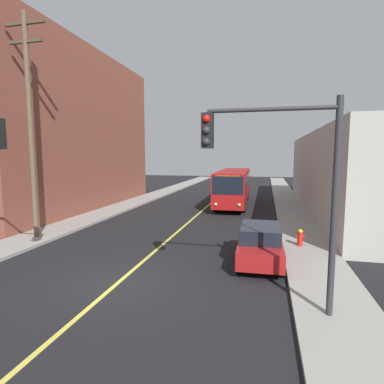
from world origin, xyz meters
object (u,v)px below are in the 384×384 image
parked_car_red (260,243)px  traffic_signal_right_corner (277,166)px  city_bus (234,185)px  utility_pole_near (30,118)px  fire_hydrant (300,237)px

parked_car_red → traffic_signal_right_corner: size_ratio=0.74×
city_bus → traffic_signal_right_corner: bearing=-81.1°
parked_car_red → utility_pole_near: bearing=174.9°
parked_car_red → fire_hydrant: parked_car_red is taller
city_bus → utility_pole_near: size_ratio=1.03×
city_bus → fire_hydrant: size_ratio=14.53×
traffic_signal_right_corner → fire_hydrant: bearing=78.3°
utility_pole_near → traffic_signal_right_corner: (12.55, -5.52, -2.28)m
parked_car_red → traffic_signal_right_corner: (0.46, -4.45, 3.46)m
city_bus → parked_car_red: bearing=-80.2°
fire_hydrant → parked_car_red: bearing=-127.0°
parked_car_red → fire_hydrant: 3.16m
parked_car_red → traffic_signal_right_corner: traffic_signal_right_corner is taller
traffic_signal_right_corner → fire_hydrant: traffic_signal_right_corner is taller
utility_pole_near → traffic_signal_right_corner: bearing=-23.7°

